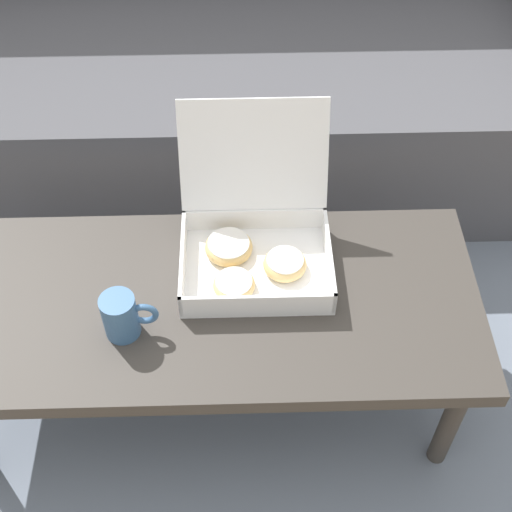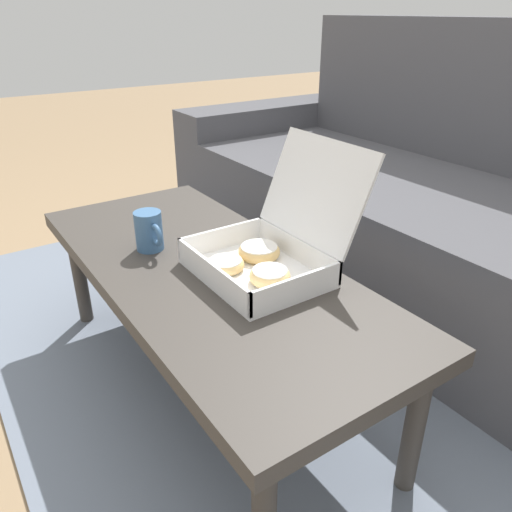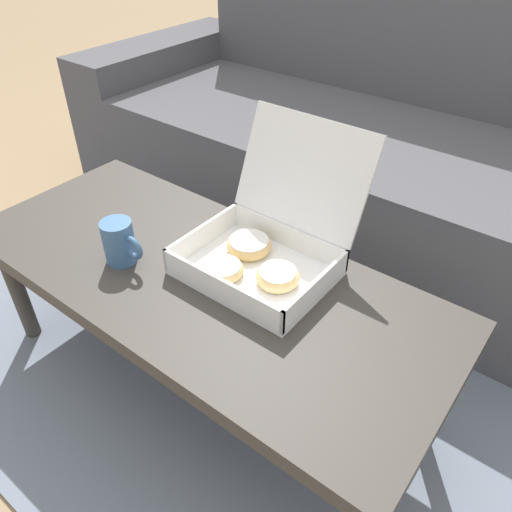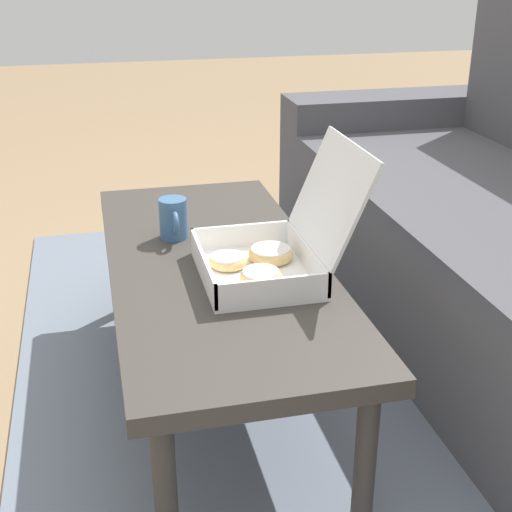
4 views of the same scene
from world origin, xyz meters
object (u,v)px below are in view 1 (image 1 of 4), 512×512
(couch, at_px, (212,65))
(pastry_box, at_px, (253,240))
(coffee_table, at_px, (206,310))
(coffee_mug, at_px, (122,316))

(couch, relative_size, pastry_box, 6.69)
(coffee_table, height_order, coffee_mug, coffee_mug)
(couch, xyz_separation_m, coffee_mug, (-0.16, -1.06, 0.14))
(coffee_table, relative_size, coffee_mug, 10.34)
(couch, distance_m, coffee_mug, 1.08)
(coffee_mug, bearing_deg, pastry_box, 35.76)
(pastry_box, relative_size, coffee_mug, 3.08)
(coffee_table, bearing_deg, couch, 90.00)
(couch, height_order, coffee_table, couch)
(coffee_table, xyz_separation_m, pastry_box, (0.11, 0.12, 0.10))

